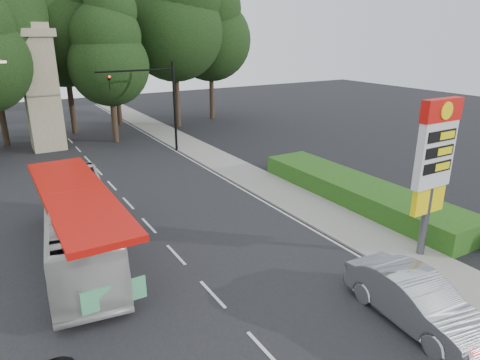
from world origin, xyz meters
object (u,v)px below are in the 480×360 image
gas_station_pylon (435,158)px  sedan_silver (416,300)px  traffic_signal_mast (158,95)px  transit_bus (80,225)px  monument (41,87)px

gas_station_pylon → sedan_silver: bearing=-145.1°
traffic_signal_mast → transit_bus: size_ratio=0.67×
transit_bus → sedan_silver: transit_bus is taller
gas_station_pylon → transit_bus: size_ratio=0.64×
gas_station_pylon → traffic_signal_mast: (-3.52, 22.00, 0.22)m
monument → sedan_silver: (7.09, -30.87, -4.24)m
traffic_signal_mast → monument: (-7.68, 6.00, 0.43)m
gas_station_pylon → transit_bus: (-12.70, 7.49, -2.95)m
transit_bus → sedan_silver: (8.59, -10.36, -0.64)m
traffic_signal_mast → transit_bus: traffic_signal_mast is taller
gas_station_pylon → traffic_signal_mast: size_ratio=0.95×
monument → sedan_silver: 31.96m
traffic_signal_mast → transit_bus: 17.46m
traffic_signal_mast → sedan_silver: traffic_signal_mast is taller
traffic_signal_mast → sedan_silver: size_ratio=1.38×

